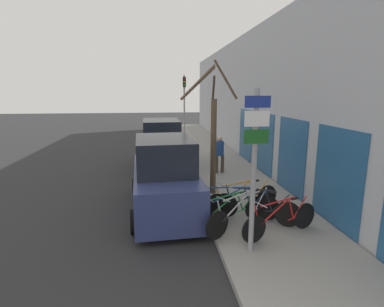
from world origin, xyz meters
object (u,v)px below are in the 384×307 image
object	(u,v)px
parked_car_1	(161,146)
bicycle_5	(243,199)
bicycle_3	(256,207)
street_tree	(212,134)
signpost	(254,165)
bicycle_2	(230,212)
parked_car_0	(164,179)
pedestrian_near	(220,152)
bicycle_4	(234,205)
bicycle_0	(281,220)
bicycle_1	(243,213)
traffic_light	(184,100)

from	to	relation	value
parked_car_1	bicycle_5	bearing A→B (deg)	-71.78
bicycle_3	street_tree	bearing A→B (deg)	46.51
signpost	bicycle_2	world-z (taller)	signpost
bicycle_3	bicycle_5	size ratio (longest dim) A/B	0.88
parked_car_1	signpost	bearing A→B (deg)	-79.53
signpost	street_tree	bearing A→B (deg)	92.29
parked_car_0	bicycle_2	bearing A→B (deg)	-46.92
signpost	pedestrian_near	xyz separation A→B (m)	(0.66, 6.46, -1.03)
bicycle_3	bicycle_4	size ratio (longest dim) A/B	0.86
signpost	street_tree	size ratio (longest dim) A/B	0.79
bicycle_0	bicycle_2	bearing A→B (deg)	37.25
signpost	bicycle_1	distance (m)	1.88
bicycle_1	traffic_light	xyz separation A→B (m)	(-0.26, 13.05, 2.47)
street_tree	bicycle_2	bearing A→B (deg)	-90.20
parked_car_0	street_tree	world-z (taller)	street_tree
bicycle_3	parked_car_1	distance (m)	7.16
bicycle_5	parked_car_0	distance (m)	2.38
bicycle_5	bicycle_1	bearing A→B (deg)	146.34
parked_car_0	bicycle_3	bearing A→B (deg)	-33.54
bicycle_4	bicycle_5	distance (m)	0.58
bicycle_5	parked_car_0	bearing A→B (deg)	53.73
parked_car_1	pedestrian_near	bearing A→B (deg)	-37.01
signpost	bicycle_2	size ratio (longest dim) A/B	1.63
signpost	bicycle_0	xyz separation A→B (m)	(0.93, 0.60, -1.55)
parked_car_1	bicycle_2	bearing A→B (deg)	-78.62
bicycle_2	bicycle_4	xyz separation A→B (m)	(0.23, 0.39, 0.02)
bicycle_3	parked_car_0	xyz separation A→B (m)	(-2.39, 1.40, 0.47)
bicycle_0	street_tree	xyz separation A→B (m)	(-1.09, 3.29, 1.68)
pedestrian_near	traffic_light	distance (m)	7.96
bicycle_5	street_tree	xyz separation A→B (m)	(-0.58, 1.76, 1.67)
bicycle_0	bicycle_1	world-z (taller)	bicycle_1
bicycle_5	parked_car_1	xyz separation A→B (m)	(-2.21, 6.06, 0.49)
bicycle_0	traffic_light	distance (m)	13.80
traffic_light	bicycle_0	bearing A→B (deg)	-85.56
pedestrian_near	street_tree	size ratio (longest dim) A/B	0.35
bicycle_2	traffic_light	size ratio (longest dim) A/B	0.48
bicycle_3	pedestrian_near	distance (m)	5.04
bicycle_0	bicycle_4	size ratio (longest dim) A/B	0.91
bicycle_0	bicycle_5	world-z (taller)	bicycle_5
bicycle_4	bicycle_1	bearing A→B (deg)	-160.01
bicycle_1	street_tree	xyz separation A→B (m)	(-0.30, 2.80, 1.66)
bicycle_4	signpost	bearing A→B (deg)	-169.73
bicycle_3	parked_car_0	size ratio (longest dim) A/B	0.45
bicycle_1	bicycle_2	size ratio (longest dim) A/B	1.00
bicycle_0	bicycle_1	bearing A→B (deg)	37.37
signpost	bicycle_2	xyz separation A→B (m)	(-0.16, 1.28, -1.56)
bicycle_5	parked_car_0	world-z (taller)	parked_car_0
bicycle_3	bicycle_4	distance (m)	0.57
signpost	traffic_light	world-z (taller)	traffic_light
signpost	bicycle_0	world-z (taller)	signpost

